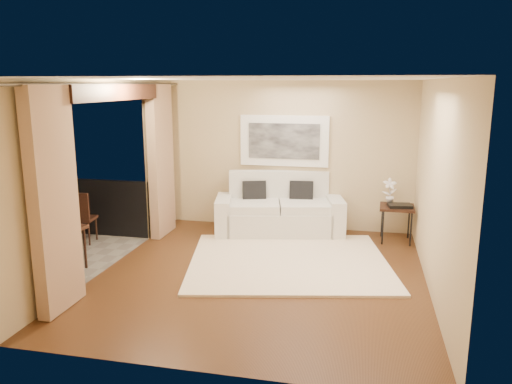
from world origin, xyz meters
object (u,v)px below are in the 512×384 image
(sofa, at_px, (279,212))
(balcony_chair_far, at_px, (80,214))
(ice_bucket, at_px, (53,219))
(bistro_table, at_px, (60,233))
(orchid, at_px, (390,191))
(side_table, at_px, (397,209))

(sofa, relative_size, balcony_chair_far, 2.68)
(balcony_chair_far, bearing_deg, ice_bucket, 96.36)
(balcony_chair_far, bearing_deg, bistro_table, 101.60)
(orchid, bearing_deg, side_table, -44.69)
(side_table, height_order, ice_bucket, ice_bucket)
(side_table, bearing_deg, orchid, 135.31)
(side_table, xyz_separation_m, ice_bucket, (-4.85, -2.45, 0.21))
(side_table, distance_m, bistro_table, 5.34)
(side_table, height_order, bistro_table, bistro_table)
(orchid, height_order, ice_bucket, orchid)
(orchid, xyz_separation_m, balcony_chair_far, (-5.03, -1.41, -0.33))
(balcony_chair_far, bearing_deg, side_table, -174.26)
(ice_bucket, bearing_deg, bistro_table, -22.96)
(side_table, bearing_deg, bistro_table, -151.94)
(sofa, relative_size, orchid, 5.31)
(sofa, relative_size, bistro_table, 3.59)
(sofa, height_order, orchid, sofa)
(sofa, distance_m, orchid, 1.96)
(bistro_table, bearing_deg, orchid, 29.93)
(sofa, height_order, side_table, sofa)
(bistro_table, bearing_deg, ice_bucket, 157.04)
(orchid, relative_size, balcony_chair_far, 0.50)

